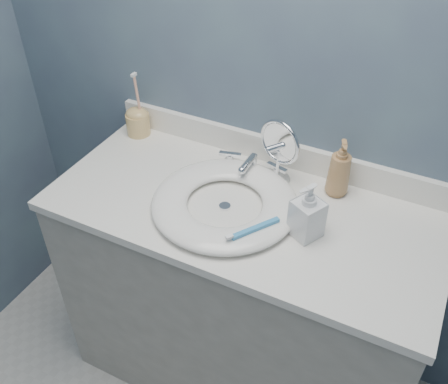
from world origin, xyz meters
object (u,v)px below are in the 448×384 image
Objects in this scene: soap_bottle_amber at (340,168)px; soap_bottle_clear at (308,211)px; makeup_mirror at (279,149)px; toothbrush_holder at (138,120)px.

soap_bottle_amber reaches higher than soap_bottle_clear.
soap_bottle_amber is 0.23m from soap_bottle_clear.
soap_bottle_amber is (0.19, 0.03, -0.03)m from makeup_mirror.
toothbrush_holder reaches higher than soap_bottle_clear.
makeup_mirror is 0.57m from toothbrush_holder.
toothbrush_holder is (-0.76, 0.01, -0.04)m from soap_bottle_amber.
makeup_mirror is 0.19m from soap_bottle_amber.
soap_bottle_amber is at bearing 111.01° from soap_bottle_clear.
soap_bottle_amber is at bearing -0.87° from toothbrush_holder.
toothbrush_holder is at bearing 158.31° from soap_bottle_amber.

